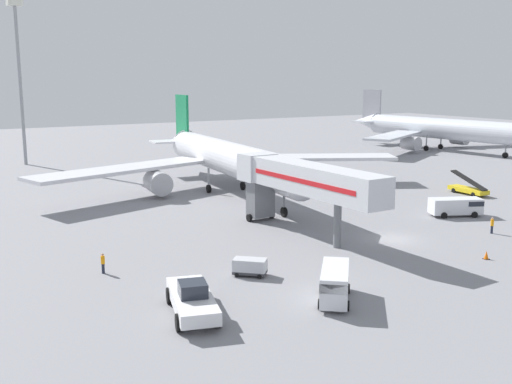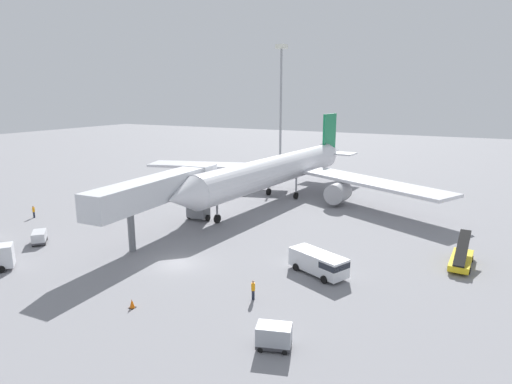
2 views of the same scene
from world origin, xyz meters
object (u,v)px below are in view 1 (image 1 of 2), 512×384
(jet_bridge, at_px, (299,180))
(apron_light_mast, at_px, (18,53))
(safety_cone_alpha, at_px, (486,255))
(airplane_background, at_px, (437,129))
(service_van_mid_right, at_px, (457,206))
(belt_loader_truck, at_px, (468,189))
(baggage_cart_near_center, at_px, (250,266))
(ground_crew_worker_foreground, at_px, (492,225))
(service_van_far_center, at_px, (335,283))
(airplane_at_gate, at_px, (227,159))
(pushback_tug, at_px, (192,299))
(ground_crew_worker_midground, at_px, (103,263))

(jet_bridge, xyz_separation_m, apron_light_mast, (-14.01, 63.60, 13.72))
(safety_cone_alpha, relative_size, airplane_background, 0.02)
(service_van_mid_right, xyz_separation_m, apron_light_mast, (-33.34, 66.24, 17.90))
(service_van_mid_right, height_order, airplane_background, airplane_background)
(belt_loader_truck, height_order, baggage_cart_near_center, belt_loader_truck)
(ground_crew_worker_foreground, bearing_deg, service_van_mid_right, 66.53)
(safety_cone_alpha, bearing_deg, service_van_far_center, -175.78)
(service_van_mid_right, xyz_separation_m, ground_crew_worker_foreground, (-3.04, -7.01, -0.28))
(service_van_far_center, xyz_separation_m, service_van_mid_right, (27.62, 13.66, -0.18))
(airplane_at_gate, xyz_separation_m, safety_cone_alpha, (4.50, -37.80, -4.09))
(baggage_cart_near_center, bearing_deg, apron_light_mast, 92.83)
(pushback_tug, distance_m, apron_light_mast, 79.22)
(service_van_far_center, relative_size, service_van_mid_right, 0.88)
(airplane_at_gate, bearing_deg, pushback_tug, -121.05)
(airplane_at_gate, xyz_separation_m, belt_loader_truck, (26.31, -17.47, -3.70))
(service_van_mid_right, height_order, ground_crew_worker_foreground, service_van_mid_right)
(ground_crew_worker_foreground, distance_m, airplane_background, 70.04)
(baggage_cart_near_center, height_order, ground_crew_worker_foreground, ground_crew_worker_foreground)
(service_van_mid_right, xyz_separation_m, airplane_background, (44.41, 44.38, 3.33))
(jet_bridge, relative_size, ground_crew_worker_foreground, 12.38)
(service_van_mid_right, height_order, baggage_cart_near_center, service_van_mid_right)
(service_van_mid_right, xyz_separation_m, safety_cone_alpha, (-10.58, -12.40, -0.79))
(apron_light_mast, bearing_deg, belt_loader_truck, -52.60)
(airplane_at_gate, bearing_deg, apron_light_mast, 114.09)
(pushback_tug, distance_m, ground_crew_worker_foreground, 34.07)
(jet_bridge, relative_size, apron_light_mast, 0.72)
(jet_bridge, xyz_separation_m, ground_crew_worker_foreground, (16.29, -9.65, -4.46))
(jet_bridge, relative_size, baggage_cart_near_center, 7.31)
(safety_cone_alpha, bearing_deg, ground_crew_worker_midground, 156.11)
(jet_bridge, xyz_separation_m, safety_cone_alpha, (8.75, -15.04, -4.97))
(pushback_tug, xyz_separation_m, safety_cone_alpha, (26.32, -1.57, -0.71))
(pushback_tug, xyz_separation_m, ground_crew_worker_midground, (-2.45, 11.18, -0.20))
(ground_crew_worker_midground, height_order, airplane_background, airplane_background)
(safety_cone_alpha, bearing_deg, apron_light_mast, 106.15)
(belt_loader_truck, relative_size, ground_crew_worker_foreground, 3.47)
(ground_crew_worker_midground, bearing_deg, service_van_far_center, -50.05)
(safety_cone_alpha, relative_size, apron_light_mast, 0.03)
(service_van_far_center, distance_m, ground_crew_worker_midground, 18.28)
(jet_bridge, distance_m, belt_loader_truck, 31.35)
(airplane_at_gate, relative_size, apron_light_mast, 1.86)
(service_van_far_center, relative_size, apron_light_mast, 0.19)
(pushback_tug, relative_size, airplane_background, 0.16)
(pushback_tug, xyz_separation_m, service_van_mid_right, (36.90, 10.84, 0.08))
(airplane_at_gate, relative_size, baggage_cart_near_center, 18.82)
(belt_loader_truck, height_order, ground_crew_worker_foreground, belt_loader_truck)
(baggage_cart_near_center, bearing_deg, jet_bridge, 39.39)
(pushback_tug, xyz_separation_m, airplane_background, (81.31, 55.22, 3.41))
(jet_bridge, xyz_separation_m, service_van_far_center, (-8.29, -16.30, -4.00))
(jet_bridge, height_order, service_van_mid_right, jet_bridge)
(ground_crew_worker_foreground, bearing_deg, airplane_at_gate, 110.38)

